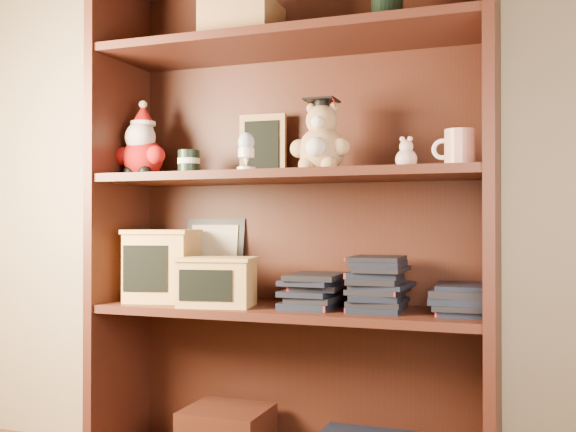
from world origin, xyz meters
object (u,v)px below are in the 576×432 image
Objects in this scene: grad_teddy_bear at (321,143)px; teacher_mug at (459,149)px; bookcase at (293,230)px; treats_box at (162,265)px.

grad_teddy_bear reaches higher than teacher_mug.
grad_teddy_bear is at bearing -179.03° from teacher_mug.
bookcase reaches higher than grad_teddy_bear.
grad_teddy_bear reaches higher than treats_box.
bookcase is 0.55m from teacher_mug.
bookcase is at bearing 6.93° from treats_box.
teacher_mug is 0.98m from treats_box.
treats_box is (-0.92, -0.00, -0.34)m from teacher_mug.
bookcase is 6.49× the size of treats_box.
teacher_mug is 0.48× the size of treats_box.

